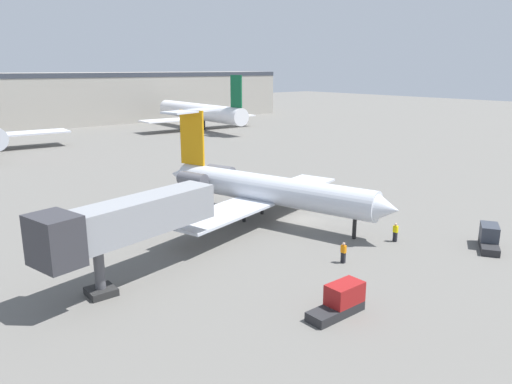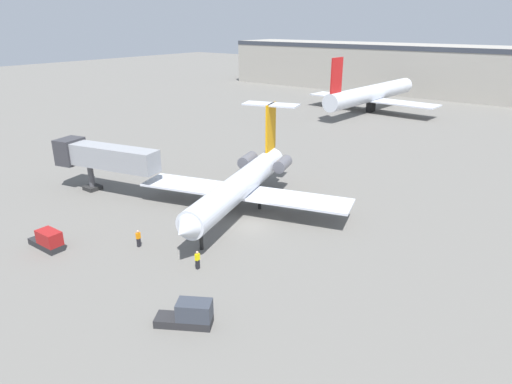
{
  "view_description": "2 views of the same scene",
  "coord_description": "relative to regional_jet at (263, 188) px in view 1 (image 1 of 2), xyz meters",
  "views": [
    {
      "loc": [
        -33.35,
        -33.95,
        14.86
      ],
      "look_at": [
        -5.07,
        0.84,
        3.54
      ],
      "focal_mm": 34.61,
      "sensor_mm": 36.0,
      "label": 1
    },
    {
      "loc": [
        26.59,
        -33.95,
        19.96
      ],
      "look_at": [
        -0.51,
        1.83,
        2.96
      ],
      "focal_mm": 31.77,
      "sensor_mm": 36.0,
      "label": 2
    }
  ],
  "objects": [
    {
      "name": "ground_plane",
      "position": [
        2.87,
        -2.47,
        -3.38
      ],
      "size": [
        400.0,
        400.0,
        0.1
      ],
      "primitive_type": "cube",
      "color": "#66635E"
    },
    {
      "name": "ground_crew_marshaller",
      "position": [
        -2.38,
        -12.67,
        -2.47
      ],
      "size": [
        0.29,
        0.42,
        1.69
      ],
      "color": "black",
      "rests_on": "ground_plane"
    },
    {
      "name": "baggage_tug_trailing",
      "position": [
        -8.76,
        -18.03,
        -2.49
      ],
      "size": [
        4.01,
        1.44,
        1.9
      ],
      "color": "#262628",
      "rests_on": "ground_plane"
    },
    {
      "name": "ground_crew_loader",
      "position": [
        4.91,
        -12.28,
        -2.47
      ],
      "size": [
        0.28,
        0.41,
        1.69
      ],
      "color": "black",
      "rests_on": "ground_plane"
    },
    {
      "name": "terminal_building",
      "position": [
        2.87,
        99.65,
        3.48
      ],
      "size": [
        153.74,
        19.17,
        13.59
      ],
      "color": "#9E998E",
      "rests_on": "ground_plane"
    },
    {
      "name": "regional_jet",
      "position": [
        0.0,
        0.0,
        0.0
      ],
      "size": [
        24.36,
        25.89,
        10.5
      ],
      "color": "silver",
      "rests_on": "ground_plane"
    },
    {
      "name": "jet_bridge",
      "position": [
        -17.48,
        -5.74,
        1.26
      ],
      "size": [
        14.25,
        5.93,
        6.29
      ],
      "color": "gray",
      "rests_on": "ground_plane"
    },
    {
      "name": "baggage_tug_lead",
      "position": [
        9.87,
        -18.18,
        -2.49
      ],
      "size": [
        4.15,
        3.25,
        1.9
      ],
      "color": "#262628",
      "rests_on": "ground_plane"
    },
    {
      "name": "parked_airliner_west_mid",
      "position": [
        35.98,
        67.1,
        0.94
      ],
      "size": [
        30.12,
        35.74,
        13.34
      ],
      "color": "white",
      "rests_on": "ground_plane"
    }
  ]
}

